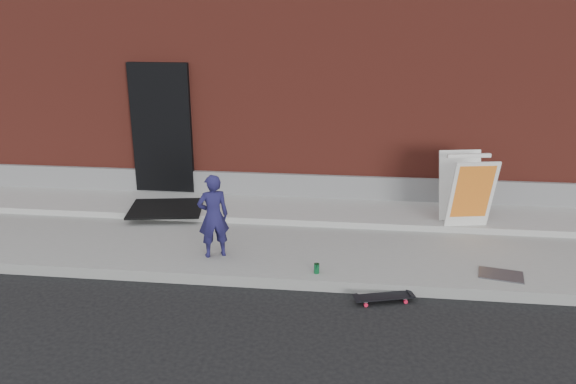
# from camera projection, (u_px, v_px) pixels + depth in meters

# --- Properties ---
(ground) EXTENTS (80.00, 80.00, 0.00)m
(ground) POSITION_uv_depth(u_px,v_px,m) (292.00, 290.00, 7.08)
(ground) COLOR black
(ground) RESTS_ON ground
(sidewalk) EXTENTS (20.00, 3.00, 0.15)m
(sidewalk) POSITION_uv_depth(u_px,v_px,m) (303.00, 239.00, 8.47)
(sidewalk) COLOR gray
(sidewalk) RESTS_ON ground
(apron) EXTENTS (20.00, 1.20, 0.10)m
(apron) POSITION_uv_depth(u_px,v_px,m) (308.00, 210.00, 9.28)
(apron) COLOR gray
(apron) RESTS_ON sidewalk
(building) EXTENTS (20.00, 8.10, 5.00)m
(building) POSITION_uv_depth(u_px,v_px,m) (326.00, 49.00, 12.89)
(building) COLOR maroon
(building) RESTS_ON ground
(child) EXTENTS (0.50, 0.43, 1.16)m
(child) POSITION_uv_depth(u_px,v_px,m) (213.00, 216.00, 7.53)
(child) COLOR #1B1946
(child) RESTS_ON sidewalk
(skateboard) EXTENTS (0.74, 0.37, 0.08)m
(skateboard) POSITION_uv_depth(u_px,v_px,m) (384.00, 297.00, 6.77)
(skateboard) COLOR red
(skateboard) RESTS_ON ground
(pizza_sign) EXTENTS (0.79, 0.88, 1.09)m
(pizza_sign) POSITION_uv_depth(u_px,v_px,m) (466.00, 189.00, 8.42)
(pizza_sign) COLOR silver
(pizza_sign) RESTS_ON apron
(soda_can) EXTENTS (0.08, 0.08, 0.13)m
(soda_can) POSITION_uv_depth(u_px,v_px,m) (317.00, 268.00, 7.18)
(soda_can) COLOR #197D42
(soda_can) RESTS_ON sidewalk
(doormat) EXTENTS (1.30, 1.12, 0.03)m
(doormat) POSITION_uv_depth(u_px,v_px,m) (166.00, 208.00, 9.17)
(doormat) COLOR black
(doormat) RESTS_ON apron
(utility_plate) EXTENTS (0.60, 0.45, 0.02)m
(utility_plate) POSITION_uv_depth(u_px,v_px,m) (501.00, 275.00, 7.13)
(utility_plate) COLOR #4F4E53
(utility_plate) RESTS_ON sidewalk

